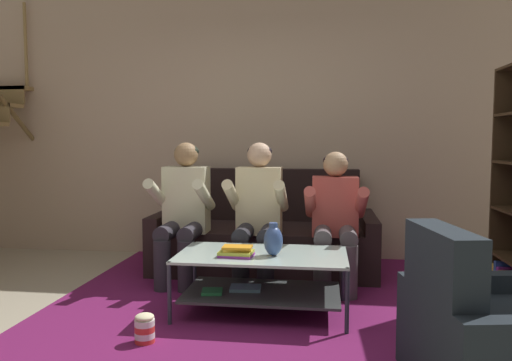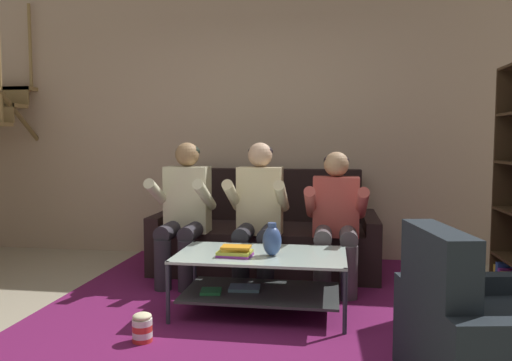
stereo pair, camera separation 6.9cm
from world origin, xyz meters
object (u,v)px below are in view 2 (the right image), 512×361
at_px(person_seated_right, 336,215).
at_px(book_stack, 235,251).
at_px(person_seated_middle, 258,209).
at_px(coffee_table, 260,273).
at_px(person_seated_left, 184,207).
at_px(popcorn_tub, 142,328).
at_px(armchair, 500,344).
at_px(couch, 267,238).
at_px(vase, 272,240).

xyz_separation_m(person_seated_right, book_stack, (-0.69, -0.78, -0.16)).
height_order(person_seated_middle, coffee_table, person_seated_middle).
height_order(person_seated_left, popcorn_tub, person_seated_left).
height_order(person_seated_right, popcorn_tub, person_seated_right).
relative_size(book_stack, armchair, 0.24).
bearing_deg(coffee_table, book_stack, -146.25).
relative_size(couch, popcorn_tub, 10.95).
bearing_deg(vase, popcorn_tub, -141.30).
relative_size(person_seated_left, book_stack, 5.04).
distance_m(book_stack, armchair, 1.71).
height_order(person_seated_right, coffee_table, person_seated_right).
distance_m(couch, popcorn_tub, 1.96).
xyz_separation_m(coffee_table, vase, (0.09, -0.06, 0.25)).
height_order(armchair, popcorn_tub, armchair).
height_order(person_seated_left, vase, person_seated_left).
bearing_deg(person_seated_left, vase, -40.87).
bearing_deg(person_seated_middle, coffee_table, -80.40).
bearing_deg(coffee_table, person_seated_middle, 99.60).
distance_m(person_seated_middle, person_seated_right, 0.65).
bearing_deg(armchair, person_seated_middle, 130.14).
height_order(person_seated_middle, book_stack, person_seated_middle).
bearing_deg(person_seated_left, person_seated_middle, 0.00).
distance_m(person_seated_middle, popcorn_tub, 1.52).
distance_m(person_seated_left, book_stack, 1.01).
distance_m(armchair, popcorn_tub, 1.96).
xyz_separation_m(couch, coffee_table, (0.12, -1.25, -0.01)).
relative_size(person_seated_right, book_stack, 4.72).
relative_size(person_seated_left, coffee_table, 1.02).
bearing_deg(book_stack, vase, 11.47).
bearing_deg(coffee_table, couch, 95.27).
distance_m(book_stack, popcorn_tub, 0.80).
xyz_separation_m(person_seated_middle, vase, (0.21, -0.74, -0.12)).
bearing_deg(person_seated_right, coffee_table, -128.12).
xyz_separation_m(person_seated_left, person_seated_right, (1.29, -0.01, -0.04)).
height_order(person_seated_middle, popcorn_tub, person_seated_middle).
height_order(person_seated_middle, armchair, person_seated_middle).
relative_size(person_seated_right, popcorn_tub, 6.06).
xyz_separation_m(person_seated_right, armchair, (0.76, -1.66, -0.36)).
relative_size(person_seated_left, person_seated_right, 1.07).
bearing_deg(couch, coffee_table, -84.73).
distance_m(couch, coffee_table, 1.26).
distance_m(person_seated_right, popcorn_tub, 1.82).
bearing_deg(coffee_table, popcorn_tub, -134.86).
xyz_separation_m(person_seated_middle, popcorn_tub, (-0.51, -1.31, -0.56)).
bearing_deg(person_seated_middle, couch, 90.00).
height_order(person_seated_left, person_seated_right, person_seated_left).
relative_size(couch, armchair, 2.08).
xyz_separation_m(book_stack, popcorn_tub, (-0.47, -0.53, -0.37)).
distance_m(person_seated_middle, coffee_table, 0.78).
bearing_deg(person_seated_left, person_seated_right, -0.31).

